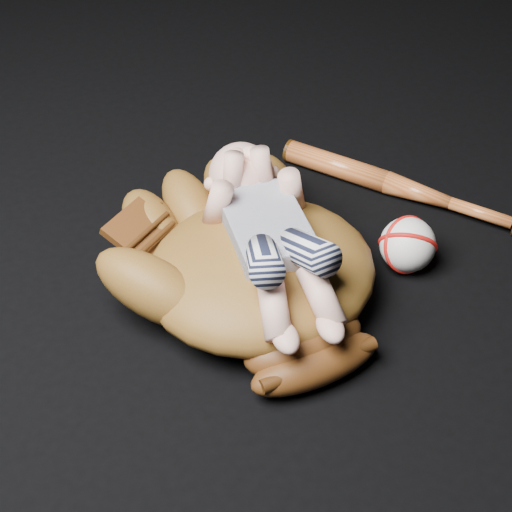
% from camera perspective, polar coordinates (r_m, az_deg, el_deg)
% --- Properties ---
extents(baseball_glove, '(0.46, 0.51, 0.14)m').
position_cam_1_polar(baseball_glove, '(1.07, 0.32, -0.49)').
color(baseball_glove, brown).
rests_on(baseball_glove, ground).
extents(newborn_baby, '(0.17, 0.36, 0.15)m').
position_cam_1_polar(newborn_baby, '(1.03, 1.26, 1.50)').
color(newborn_baby, '#E5A994').
rests_on(newborn_baby, baseball_glove).
extents(baseball_bat, '(0.30, 0.33, 0.04)m').
position_cam_1_polar(baseball_bat, '(1.31, 10.41, 4.99)').
color(baseball_bat, '#B45422').
rests_on(baseball_bat, ground).
extents(baseball, '(0.09, 0.09, 0.08)m').
position_cam_1_polar(baseball, '(1.16, 10.98, 0.81)').
color(baseball, white).
rests_on(baseball, ground).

